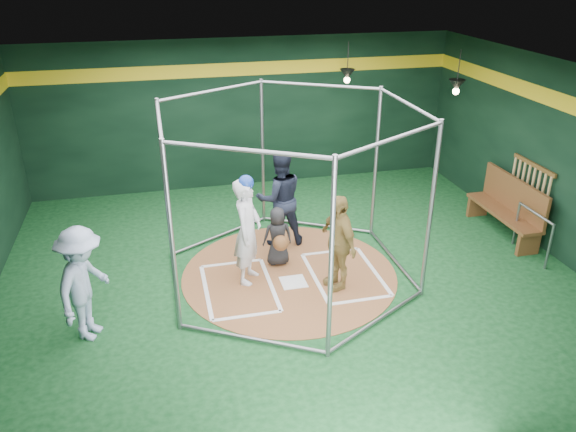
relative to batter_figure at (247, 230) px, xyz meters
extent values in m
cube|color=#0C3817|center=(0.73, 0.01, -0.98)|extent=(10.00, 9.00, 0.02)
cube|color=black|center=(0.73, 0.01, 2.53)|extent=(10.00, 9.00, 0.02)
cube|color=black|center=(0.73, 4.51, 0.78)|extent=(10.00, 0.10, 3.50)
cube|color=black|center=(0.73, -4.49, 0.78)|extent=(10.00, 0.10, 3.50)
cube|color=black|center=(5.73, 0.01, 0.78)|extent=(0.10, 9.00, 3.50)
cube|color=yellow|center=(0.73, 4.48, 1.83)|extent=(10.00, 0.01, 0.30)
cube|color=yellow|center=(5.70, 0.01, 1.83)|extent=(0.01, 9.00, 0.30)
cylinder|color=#915A34|center=(0.73, 0.01, -0.97)|extent=(3.80, 3.80, 0.01)
cube|color=white|center=(0.73, -0.29, -0.95)|extent=(0.43, 0.43, 0.01)
cube|color=white|center=(-0.22, 0.61, -0.96)|extent=(1.10, 0.07, 0.01)
cube|color=white|center=(-0.22, -1.09, -0.96)|extent=(1.10, 0.07, 0.01)
cube|color=white|center=(-0.77, -0.24, -0.96)|extent=(0.07, 1.70, 0.01)
cube|color=white|center=(0.33, -0.24, -0.96)|extent=(0.07, 1.70, 0.01)
cube|color=white|center=(1.68, 0.61, -0.96)|extent=(1.10, 0.07, 0.01)
cube|color=white|center=(1.68, -1.09, -0.96)|extent=(1.10, 0.07, 0.01)
cube|color=white|center=(1.13, -0.24, -0.96)|extent=(0.07, 1.70, 0.01)
cube|color=white|center=(2.23, -0.24, -0.96)|extent=(0.07, 1.70, 0.01)
cylinder|color=gray|center=(2.72, 1.16, 0.53)|extent=(0.07, 0.07, 3.00)
cylinder|color=gray|center=(0.73, 2.31, 0.53)|extent=(0.07, 0.07, 3.00)
cylinder|color=gray|center=(-1.26, 1.16, 0.53)|extent=(0.07, 0.07, 3.00)
cylinder|color=gray|center=(-1.26, -1.14, 0.53)|extent=(0.07, 0.07, 3.00)
cylinder|color=gray|center=(0.73, -2.29, 0.53)|extent=(0.07, 0.07, 3.00)
cylinder|color=gray|center=(2.72, -1.14, 0.53)|extent=(0.07, 0.07, 3.00)
cylinder|color=gray|center=(1.72, 1.73, 1.98)|extent=(2.02, 1.20, 0.06)
cylinder|color=gray|center=(1.72, 1.73, -0.92)|extent=(2.02, 1.20, 0.06)
cylinder|color=gray|center=(-0.27, 1.73, 1.98)|extent=(2.02, 1.20, 0.06)
cylinder|color=gray|center=(-0.27, 1.73, -0.92)|extent=(2.02, 1.20, 0.06)
cylinder|color=gray|center=(-1.26, 0.01, 1.98)|extent=(0.06, 2.30, 0.06)
cylinder|color=gray|center=(-1.26, 0.01, -0.92)|extent=(0.06, 2.30, 0.06)
cylinder|color=gray|center=(-0.27, -1.72, 1.98)|extent=(2.02, 1.20, 0.06)
cylinder|color=gray|center=(-0.27, -1.72, -0.92)|extent=(2.02, 1.20, 0.06)
cylinder|color=gray|center=(1.72, -1.72, 1.98)|extent=(2.02, 1.20, 0.06)
cylinder|color=gray|center=(1.72, -1.72, -0.92)|extent=(2.02, 1.20, 0.06)
cylinder|color=gray|center=(2.72, 0.01, 1.98)|extent=(0.06, 2.30, 0.06)
cylinder|color=gray|center=(2.72, 0.01, -0.92)|extent=(0.06, 2.30, 0.06)
cube|color=brown|center=(5.67, 0.41, 0.53)|extent=(0.05, 1.25, 0.08)
cube|color=brown|center=(5.67, 0.41, -0.37)|extent=(0.05, 1.25, 0.08)
cylinder|color=tan|center=(5.65, -0.14, 0.08)|extent=(0.06, 0.06, 0.85)
cylinder|color=tan|center=(5.65, 0.02, 0.08)|extent=(0.06, 0.06, 0.85)
cylinder|color=tan|center=(5.65, 0.17, 0.08)|extent=(0.06, 0.06, 0.85)
cylinder|color=tan|center=(5.65, 0.33, 0.08)|extent=(0.06, 0.06, 0.85)
cylinder|color=tan|center=(5.65, 0.49, 0.08)|extent=(0.06, 0.06, 0.85)
cylinder|color=tan|center=(5.65, 0.64, 0.08)|extent=(0.06, 0.06, 0.85)
cylinder|color=tan|center=(5.65, 0.80, 0.08)|extent=(0.06, 0.06, 0.85)
cylinder|color=tan|center=(5.65, 0.96, 0.08)|extent=(0.06, 0.06, 0.85)
cone|color=black|center=(2.93, 3.61, 1.78)|extent=(0.34, 0.34, 0.22)
sphere|color=#FFD899|center=(2.93, 3.61, 1.65)|extent=(0.14, 0.14, 0.14)
cylinder|color=black|center=(2.93, 3.61, 2.13)|extent=(0.02, 0.02, 0.70)
cone|color=black|center=(4.73, 2.01, 1.78)|extent=(0.34, 0.34, 0.22)
sphere|color=#FFD899|center=(4.73, 2.01, 1.65)|extent=(0.14, 0.14, 0.14)
cylinder|color=black|center=(4.73, 2.01, 2.13)|extent=(0.02, 0.02, 0.70)
imported|color=silver|center=(0.00, 0.00, -0.03)|extent=(0.71, 0.81, 1.87)
sphere|color=#163698|center=(0.00, 0.00, 0.85)|extent=(0.26, 0.26, 0.26)
imported|color=tan|center=(1.42, -0.55, -0.13)|extent=(0.61, 1.04, 1.67)
imported|color=black|center=(0.61, 0.44, -0.41)|extent=(0.54, 0.35, 1.10)
sphere|color=brown|center=(0.61, 0.19, -0.42)|extent=(0.28, 0.28, 0.28)
imported|color=black|center=(0.83, 1.21, -0.01)|extent=(0.94, 0.75, 1.90)
imported|color=#A7BADE|center=(-2.55, -0.99, -0.09)|extent=(1.06, 1.31, 1.77)
cube|color=brown|center=(5.28, 0.56, -0.50)|extent=(0.47, 2.02, 0.07)
cube|color=brown|center=(5.47, 0.56, -0.13)|extent=(0.07, 2.02, 0.67)
cube|color=brown|center=(5.28, -0.34, -0.75)|extent=(0.45, 0.09, 0.45)
cube|color=brown|center=(5.28, 1.46, -0.75)|extent=(0.45, 0.09, 0.45)
cylinder|color=gray|center=(5.28, -0.88, -0.53)|extent=(0.05, 0.05, 0.89)
cylinder|color=gray|center=(5.28, 0.11, -0.53)|extent=(0.05, 0.05, 0.89)
cylinder|color=gray|center=(5.28, -0.39, -0.10)|extent=(0.05, 0.99, 0.05)
camera|label=1|loc=(-1.31, -8.35, 4.20)|focal=35.00mm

